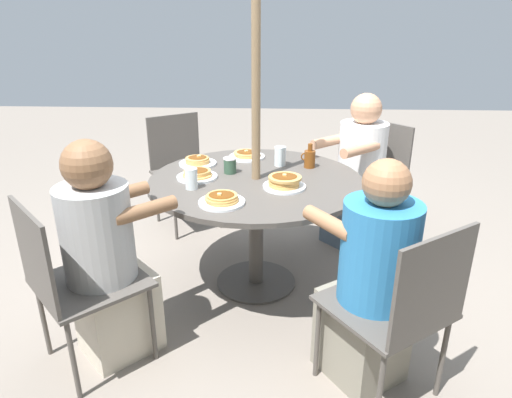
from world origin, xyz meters
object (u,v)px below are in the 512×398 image
Objects in this scene: patio_chair_east at (402,304)px; coffee_cup at (230,165)px; diner_north at (106,261)px; pancake_plate_b at (247,155)px; patio_table at (256,194)px; pancake_plate_e at (197,175)px; patio_chair_north at (70,277)px; drinking_glass_b at (280,156)px; pancake_plate_c at (198,162)px; pancake_plate_a at (222,200)px; syrup_bottle at (310,158)px; drinking_glass_a at (191,179)px; patio_chair_west at (182,164)px; diner_east at (371,285)px; patio_chair_south at (373,174)px; pancake_plate_d at (284,182)px; diner_south at (358,177)px.

patio_chair_east is 1.35m from coffee_cup.
pancake_plate_b is (-0.62, -1.10, 0.22)m from diner_north.
patio_table is 5.27× the size of pancake_plate_e.
patio_chair_north is at bearing 53.41° from coffee_cup.
drinking_glass_b is (-0.14, -0.26, 0.16)m from patio_table.
patio_chair_east is 1.61m from pancake_plate_c.
pancake_plate_a is at bearing 65.23° from drinking_glass_b.
syrup_bottle is 1.31× the size of drinking_glass_a.
patio_table is 1.45× the size of patio_chair_west.
drinking_glass_a is 0.67m from drinking_glass_b.
diner_east reaches higher than pancake_plate_a.
pancake_plate_a is at bearing 84.55° from pancake_plate_b.
patio_chair_south is 3.64× the size of pancake_plate_b.
patio_chair_west is 1.39m from pancake_plate_d.
syrup_bottle reaches higher than patio_table.
pancake_plate_d reaches higher than pancake_plate_a.
pancake_plate_b is at bearing -95.45° from pancake_plate_a.
patio_table is 0.34m from drinking_glass_b.
patio_chair_west is at bearing -40.69° from drinking_glass_b.
patio_table is 1.13× the size of diner_south.
patio_chair_east is at bearing 143.19° from drinking_glass_a.
patio_chair_east is 5.69× the size of syrup_bottle.
patio_chair_east reaches higher than syrup_bottle.
patio_chair_east is at bearing 121.64° from pancake_plate_d.
pancake_plate_e is (1.22, 0.77, 0.24)m from patio_chair_south.
patio_chair_east reaches higher than coffee_cup.
diner_north is (0.70, 0.67, -0.10)m from patio_table.
coffee_cup is at bearing 145.41° from pancake_plate_c.
drinking_glass_a is (0.19, 0.28, 0.01)m from coffee_cup.
diner_east reaches higher than pancake_plate_d.
syrup_bottle is at bearing 94.81° from diner_south.
drinking_glass_a reaches higher than pancake_plate_b.
diner_east is at bearing 128.87° from coffee_cup.
patio_chair_south is (-1.69, -1.56, 0.00)m from patio_chair_north.
pancake_plate_a is 1.97× the size of drinking_glass_b.
pancake_plate_b is 1.00× the size of pancake_plate_d.
diner_north is at bearing 91.13° from patio_chair_south.
diner_south is 1.08m from coffee_cup.
syrup_bottle is (-0.98, 0.72, 0.28)m from patio_chair_west.
diner_east is 1.23m from pancake_plate_e.
diner_east is 1.13m from drinking_glass_a.
diner_east is at bearing 40.43° from diner_north.
diner_north is at bearing 47.93° from drinking_glass_b.
patio_chair_north is at bearing 59.04° from pancake_plate_e.
patio_chair_north is 0.18m from diner_north.
pancake_plate_b is at bearing -66.58° from pancake_plate_d.
diner_east is 1.45m from diner_south.
pancake_plate_d is (-0.33, -0.25, 0.01)m from pancake_plate_a.
pancake_plate_b reaches higher than patio_table.
pancake_plate_d is at bearing 66.54° from syrup_bottle.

